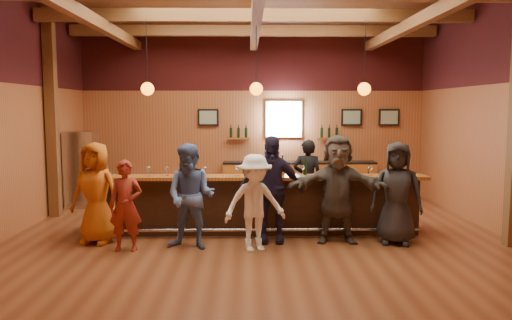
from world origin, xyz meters
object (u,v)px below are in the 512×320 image
object	(u,v)px
bar_counter	(257,204)
customer_navy	(271,189)
customer_redvest	(126,206)
customer_white	(255,203)
stainless_fridge	(83,169)
ice_bucket	(279,169)
customer_brown	(338,189)
bartender	(308,180)
back_bar_cabinet	(299,179)
customer_dark	(397,193)
bottle_a	(282,167)
customer_orange	(96,193)
customer_denim	(191,196)

from	to	relation	value
bar_counter	customer_navy	bearing A→B (deg)	-75.05
customer_redvest	customer_white	bearing A→B (deg)	0.72
stainless_fridge	ice_bucket	bearing A→B (deg)	-30.82
stainless_fridge	customer_brown	bearing A→B (deg)	-31.08
customer_navy	bartender	bearing A→B (deg)	64.29
bar_counter	back_bar_cabinet	size ratio (longest dim) A/B	1.57
stainless_fridge	customer_dark	world-z (taller)	stainless_fridge
stainless_fridge	bottle_a	xyz separation A→B (m)	(4.59, -2.68, 0.36)
customer_dark	back_bar_cabinet	bearing A→B (deg)	120.45
customer_orange	customer_dark	bearing A→B (deg)	12.21
customer_white	customer_dark	xyz separation A→B (m)	(2.46, 0.39, 0.09)
customer_denim	customer_white	world-z (taller)	customer_denim
customer_navy	bottle_a	distance (m)	0.73
back_bar_cabinet	bottle_a	distance (m)	3.95
bar_counter	customer_dark	distance (m)	2.61
bar_counter	back_bar_cabinet	bearing A→B (deg)	71.66
customer_redvest	customer_denim	world-z (taller)	customer_denim
customer_white	bartender	bearing A→B (deg)	46.57
customer_denim	customer_dark	bearing A→B (deg)	18.45
customer_denim	bottle_a	bearing A→B (deg)	45.88
stainless_fridge	bar_counter	bearing A→B (deg)	-30.76
customer_brown	customer_dark	world-z (taller)	customer_brown
customer_denim	ice_bucket	size ratio (longest dim) A/B	7.54
stainless_fridge	customer_dark	distance (m)	7.36
customer_denim	customer_orange	bearing A→B (deg)	-177.06
customer_denim	customer_dark	world-z (taller)	customer_dark
bar_counter	customer_white	xyz separation A→B (m)	(-0.06, -1.36, 0.28)
ice_bucket	bottle_a	world-z (taller)	bottle_a
customer_navy	ice_bucket	bearing A→B (deg)	73.53
customer_orange	bartender	xyz separation A→B (m)	(3.90, 1.78, -0.03)
customer_denim	customer_navy	xyz separation A→B (m)	(1.35, 0.36, 0.06)
customer_navy	bottle_a	size ratio (longest dim) A/B	4.91
customer_orange	stainless_fridge	bearing A→B (deg)	125.11
bartender	ice_bucket	world-z (taller)	bartender
bottle_a	customer_navy	bearing A→B (deg)	-112.00
customer_orange	customer_dark	world-z (taller)	customer_dark
stainless_fridge	customer_navy	bearing A→B (deg)	-37.15
customer_dark	customer_denim	bearing A→B (deg)	-160.82
customer_orange	customer_brown	world-z (taller)	customer_brown
customer_navy	bartender	distance (m)	1.98
customer_white	customer_dark	size ratio (longest dim) A/B	0.90
customer_white	customer_orange	bearing A→B (deg)	152.49
bartender	bottle_a	world-z (taller)	bartender
customer_orange	customer_redvest	xyz separation A→B (m)	(0.63, -0.48, -0.13)
bar_counter	bartender	bearing A→B (deg)	40.95
bar_counter	customer_redvest	world-z (taller)	customer_redvest
customer_denim	customer_white	distance (m)	1.08
back_bar_cabinet	bartender	distance (m)	2.66
stainless_fridge	ice_bucket	xyz separation A→B (m)	(4.52, -2.69, 0.33)
customer_redvest	ice_bucket	xyz separation A→B (m)	(2.59, 1.08, 0.47)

